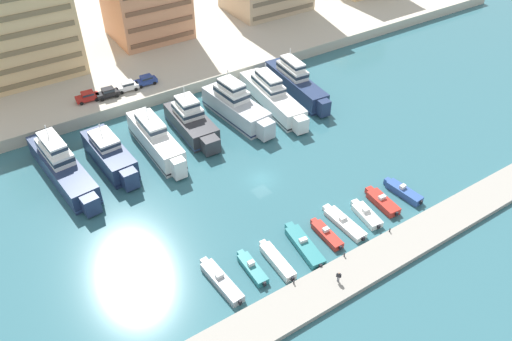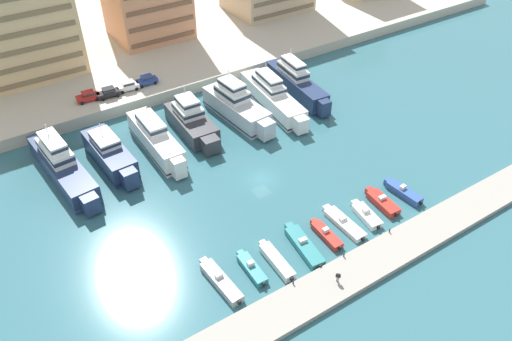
# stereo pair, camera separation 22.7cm
# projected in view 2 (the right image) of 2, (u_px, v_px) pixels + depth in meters

# --- Properties ---
(ground_plane) EXTENTS (400.00, 400.00, 0.00)m
(ground_plane) POSITION_uv_depth(u_px,v_px,m) (261.00, 179.00, 76.26)
(ground_plane) COLOR #336670
(quay_promenade) EXTENTS (180.00, 70.00, 2.23)m
(quay_promenade) POSITION_uv_depth(u_px,v_px,m) (114.00, 29.00, 117.07)
(quay_promenade) COLOR beige
(quay_promenade) RESTS_ON ground
(pier_dock) EXTENTS (120.00, 5.31, 0.71)m
(pier_dock) POSITION_uv_depth(u_px,v_px,m) (356.00, 271.00, 61.97)
(pier_dock) COLOR #9E998E
(pier_dock) RESTS_ON ground
(yacht_navy_far_left) EXTENTS (5.94, 21.61, 8.22)m
(yacht_navy_far_left) POSITION_uv_depth(u_px,v_px,m) (62.00, 165.00, 75.34)
(yacht_navy_far_left) COLOR navy
(yacht_navy_far_left) RESTS_ON ground
(yacht_navy_left) EXTENTS (4.86, 15.71, 6.62)m
(yacht_navy_left) POSITION_uv_depth(u_px,v_px,m) (110.00, 154.00, 77.87)
(yacht_navy_left) COLOR navy
(yacht_navy_left) RESTS_ON ground
(yacht_white_mid_left) EXTENTS (3.70, 18.03, 7.17)m
(yacht_white_mid_left) POSITION_uv_depth(u_px,v_px,m) (156.00, 139.00, 80.65)
(yacht_white_mid_left) COLOR white
(yacht_white_mid_left) RESTS_ON ground
(yacht_charcoal_center_left) EXTENTS (5.34, 15.67, 7.78)m
(yacht_charcoal_center_left) POSITION_uv_depth(u_px,v_px,m) (192.00, 121.00, 84.96)
(yacht_charcoal_center_left) COLOR #333338
(yacht_charcoal_center_left) RESTS_ON ground
(yacht_silver_center) EXTENTS (5.96, 18.09, 8.57)m
(yacht_silver_center) POSITION_uv_depth(u_px,v_px,m) (237.00, 106.00, 88.12)
(yacht_silver_center) COLOR silver
(yacht_silver_center) RESTS_ON ground
(yacht_white_center_right) EXTENTS (5.61, 21.04, 7.61)m
(yacht_white_center_right) POSITION_uv_depth(u_px,v_px,m) (272.00, 96.00, 91.39)
(yacht_white_center_right) COLOR white
(yacht_white_center_right) RESTS_ON ground
(yacht_navy_mid_right) EXTENTS (4.98, 19.91, 8.21)m
(yacht_navy_mid_right) POSITION_uv_depth(u_px,v_px,m) (296.00, 82.00, 94.94)
(yacht_navy_mid_right) COLOR navy
(yacht_navy_mid_right) RESTS_ON ground
(motorboat_grey_far_left) EXTENTS (2.19, 8.32, 1.53)m
(motorboat_grey_far_left) POSITION_uv_depth(u_px,v_px,m) (221.00, 281.00, 60.49)
(motorboat_grey_far_left) COLOR #9EA3A8
(motorboat_grey_far_left) RESTS_ON ground
(motorboat_teal_left) EXTENTS (1.72, 6.25, 1.46)m
(motorboat_teal_left) POSITION_uv_depth(u_px,v_px,m) (252.00, 268.00, 62.13)
(motorboat_teal_left) COLOR teal
(motorboat_teal_left) RESTS_ON ground
(motorboat_white_mid_left) EXTENTS (1.69, 7.28, 1.06)m
(motorboat_white_mid_left) POSITION_uv_depth(u_px,v_px,m) (276.00, 261.00, 62.97)
(motorboat_white_mid_left) COLOR white
(motorboat_white_mid_left) RESTS_ON ground
(motorboat_teal_center_left) EXTENTS (2.85, 8.45, 1.44)m
(motorboat_teal_center_left) POSITION_uv_depth(u_px,v_px,m) (304.00, 246.00, 65.01)
(motorboat_teal_center_left) COLOR teal
(motorboat_teal_center_left) RESTS_ON ground
(motorboat_red_center) EXTENTS (1.69, 6.24, 1.39)m
(motorboat_red_center) POSITION_uv_depth(u_px,v_px,m) (326.00, 234.00, 66.61)
(motorboat_red_center) COLOR red
(motorboat_red_center) RESTS_ON ground
(motorboat_white_center_right) EXTENTS (2.09, 7.89, 1.23)m
(motorboat_white_center_right) POSITION_uv_depth(u_px,v_px,m) (344.00, 223.00, 68.40)
(motorboat_white_center_right) COLOR white
(motorboat_white_center_right) RESTS_ON ground
(motorboat_white_mid_right) EXTENTS (2.46, 6.05, 1.46)m
(motorboat_white_mid_right) POSITION_uv_depth(u_px,v_px,m) (366.00, 215.00, 69.52)
(motorboat_white_mid_right) COLOR white
(motorboat_white_mid_right) RESTS_ON ground
(motorboat_red_right) EXTENTS (2.30, 6.47, 1.49)m
(motorboat_red_right) POSITION_uv_depth(u_px,v_px,m) (382.00, 202.00, 71.47)
(motorboat_red_right) COLOR red
(motorboat_red_right) RESTS_ON ground
(motorboat_blue_far_right) EXTENTS (2.17, 6.70, 1.61)m
(motorboat_blue_far_right) POSITION_uv_depth(u_px,v_px,m) (403.00, 192.00, 73.12)
(motorboat_blue_far_right) COLOR #33569E
(motorboat_blue_far_right) RESTS_ON ground
(car_red_far_left) EXTENTS (4.19, 2.11, 1.80)m
(car_red_far_left) POSITION_uv_depth(u_px,v_px,m) (88.00, 96.00, 89.33)
(car_red_far_left) COLOR red
(car_red_far_left) RESTS_ON quay_promenade
(car_black_left) EXTENTS (4.19, 2.11, 1.80)m
(car_black_left) POSITION_uv_depth(u_px,v_px,m) (108.00, 92.00, 90.34)
(car_black_left) COLOR black
(car_black_left) RESTS_ON quay_promenade
(car_white_mid_left) EXTENTS (4.23, 2.20, 1.80)m
(car_white_mid_left) POSITION_uv_depth(u_px,v_px,m) (128.00, 85.00, 92.25)
(car_white_mid_left) COLOR white
(car_white_mid_left) RESTS_ON quay_promenade
(car_blue_center_left) EXTENTS (4.15, 2.01, 1.80)m
(car_blue_center_left) POSITION_uv_depth(u_px,v_px,m) (147.00, 80.00, 93.94)
(car_blue_center_left) COLOR #28428E
(car_blue_center_left) RESTS_ON quay_promenade
(apartment_block_left) EXTENTS (20.96, 15.21, 23.77)m
(apartment_block_left) POSITION_uv_depth(u_px,v_px,m) (12.00, 18.00, 91.57)
(apartment_block_left) COLOR #E0BC84
(apartment_block_left) RESTS_ON quay_promenade
(pedestrian_near_edge) EXTENTS (0.44, 0.49, 1.58)m
(pedestrian_near_edge) POSITION_uv_depth(u_px,v_px,m) (338.00, 276.00, 59.66)
(pedestrian_near_edge) COLOR #4C515B
(pedestrian_near_edge) RESTS_ON pier_dock
(bollard_west) EXTENTS (0.20, 0.20, 0.61)m
(bollard_west) POSITION_uv_depth(u_px,v_px,m) (293.00, 282.00, 59.76)
(bollard_west) COLOR #2D2D33
(bollard_west) RESTS_ON pier_dock
(bollard_west_mid) EXTENTS (0.20, 0.20, 0.61)m
(bollard_west_mid) POSITION_uv_depth(u_px,v_px,m) (344.00, 255.00, 63.10)
(bollard_west_mid) COLOR #2D2D33
(bollard_west_mid) RESTS_ON pier_dock
(bollard_east_mid) EXTENTS (0.20, 0.20, 0.61)m
(bollard_east_mid) POSITION_uv_depth(u_px,v_px,m) (390.00, 230.00, 66.43)
(bollard_east_mid) COLOR #2D2D33
(bollard_east_mid) RESTS_ON pier_dock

